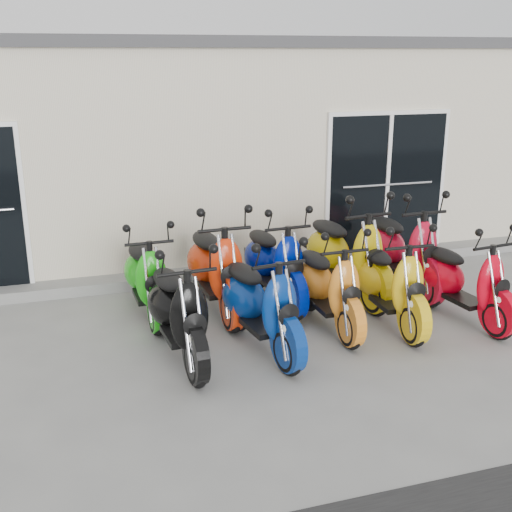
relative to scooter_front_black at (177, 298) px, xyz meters
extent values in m
plane|color=gray|center=(1.16, 0.38, -0.69)|extent=(80.00, 80.00, 0.00)
cube|color=beige|center=(1.16, 5.58, 0.91)|extent=(14.00, 6.00, 3.20)
cube|color=#3F3F42|center=(1.16, 5.58, 2.59)|extent=(14.20, 6.20, 0.16)
cube|color=gray|center=(1.16, 2.40, -0.62)|extent=(14.00, 0.40, 0.15)
cube|color=black|center=(3.76, 2.55, 0.57)|extent=(2.02, 0.08, 2.22)
camera|label=1|loc=(-1.07, -6.19, 2.44)|focal=45.00mm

